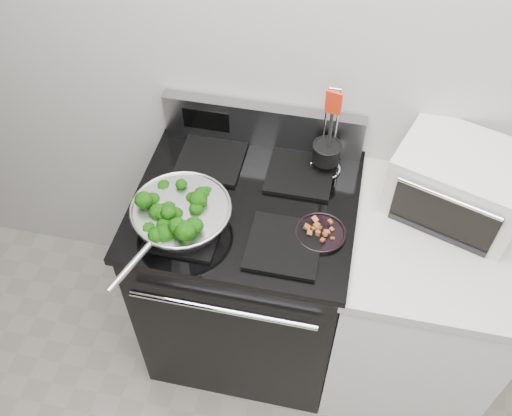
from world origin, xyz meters
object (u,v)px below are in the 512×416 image
(gas_range, at_px, (247,273))
(utensil_holder, at_px, (326,157))
(toaster_oven, at_px, (460,182))
(bacon_plate, at_px, (321,231))
(skillet, at_px, (181,214))

(gas_range, xyz_separation_m, utensil_holder, (0.25, 0.21, 0.53))
(toaster_oven, bearing_deg, bacon_plate, -131.69)
(skillet, bearing_deg, toaster_oven, 37.09)
(gas_range, relative_size, utensil_holder, 3.05)
(skillet, height_order, utensil_holder, utensil_holder)
(gas_range, bearing_deg, toaster_oven, 11.84)
(gas_range, bearing_deg, utensil_holder, 39.36)
(skillet, xyz_separation_m, utensil_holder, (0.44, 0.36, 0.01))
(skillet, xyz_separation_m, bacon_plate, (0.47, 0.06, -0.04))
(gas_range, xyz_separation_m, bacon_plate, (0.28, -0.10, 0.48))
(utensil_holder, bearing_deg, bacon_plate, -73.04)
(gas_range, distance_m, utensil_holder, 0.62)
(bacon_plate, bearing_deg, toaster_oven, 29.45)
(gas_range, bearing_deg, bacon_plate, -19.04)
(toaster_oven, bearing_deg, gas_range, -149.31)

